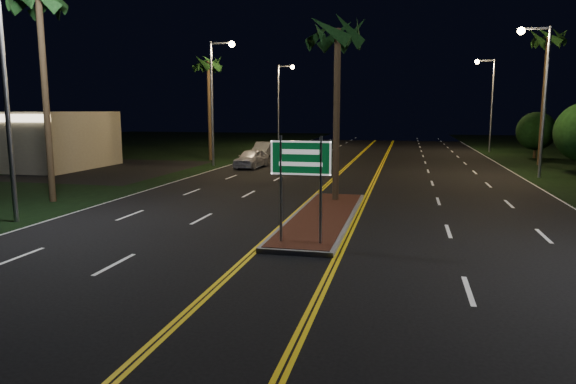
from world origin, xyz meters
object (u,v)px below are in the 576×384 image
(shrub_far, at_px, (536,131))
(car_far, at_px, (263,148))
(streetlight_left_mid, at_px, (217,89))
(streetlight_left_near, at_px, (13,65))
(streetlight_right_mid, at_px, (539,84))
(streetlight_left_far, at_px, (282,96))
(car_near, at_px, (251,157))
(palm_left_far, at_px, (208,64))
(palm_median, at_px, (338,34))
(palm_right_far, at_px, (548,40))
(palm_left_near, at_px, (38,1))
(median_island, at_px, (323,217))
(highway_sign, at_px, (301,168))
(streetlight_right_far, at_px, (488,94))

(shrub_far, height_order, car_far, shrub_far)
(streetlight_left_mid, height_order, car_far, streetlight_left_mid)
(streetlight_left_near, xyz_separation_m, streetlight_right_mid, (21.23, 18.00, 0.00))
(streetlight_left_far, bearing_deg, car_near, -82.38)
(palm_left_far, relative_size, car_near, 1.87)
(shrub_far, bearing_deg, palm_median, -118.42)
(streetlight_left_far, relative_size, streetlight_right_mid, 1.00)
(palm_median, bearing_deg, palm_right_far, 56.72)
(streetlight_left_near, xyz_separation_m, streetlight_left_far, (0.00, 40.00, 0.00))
(streetlight_left_near, relative_size, car_far, 1.98)
(palm_left_near, distance_m, car_near, 17.94)
(car_far, bearing_deg, streetlight_left_near, -97.19)
(median_island, distance_m, streetlight_left_mid, 20.80)
(streetlight_left_near, bearing_deg, highway_sign, -6.47)
(median_island, bearing_deg, highway_sign, -90.00)
(palm_median, bearing_deg, shrub_far, 61.58)
(palm_left_near, bearing_deg, shrub_far, 46.79)
(palm_right_far, distance_m, car_near, 23.24)
(palm_left_far, bearing_deg, median_island, -58.64)
(streetlight_right_mid, bearing_deg, streetlight_left_mid, 174.62)
(streetlight_right_far, relative_size, palm_median, 1.08)
(streetlight_left_near, height_order, streetlight_right_far, same)
(median_island, bearing_deg, palm_left_near, 175.43)
(highway_sign, bearing_deg, palm_left_near, 157.40)
(car_far, bearing_deg, shrub_far, 3.77)
(highway_sign, bearing_deg, median_island, 90.00)
(shrub_far, xyz_separation_m, car_far, (-23.30, -3.57, -1.58))
(median_island, height_order, highway_sign, highway_sign)
(streetlight_right_mid, bearing_deg, highway_sign, -118.93)
(median_island, relative_size, palm_left_near, 1.05)
(palm_left_near, relative_size, palm_right_far, 0.95)
(median_island, distance_m, palm_left_far, 25.76)
(streetlight_right_mid, relative_size, palm_left_far, 1.02)
(median_island, relative_size, palm_right_far, 1.00)
(streetlight_right_far, bearing_deg, highway_sign, -105.15)
(streetlight_left_near, bearing_deg, car_near, 81.93)
(streetlight_left_near, bearing_deg, streetlight_right_far, 60.81)
(streetlight_left_mid, height_order, car_near, streetlight_left_mid)
(palm_median, bearing_deg, median_island, -90.00)
(median_island, bearing_deg, palm_right_far, 60.90)
(highway_sign, height_order, streetlight_left_near, streetlight_left_near)
(streetlight_left_mid, bearing_deg, median_island, -58.02)
(highway_sign, relative_size, streetlight_right_mid, 0.36)
(streetlight_right_far, bearing_deg, median_island, -106.87)
(streetlight_right_mid, bearing_deg, car_far, 152.59)
(highway_sign, xyz_separation_m, streetlight_left_mid, (-10.61, 21.20, 3.25))
(streetlight_left_mid, bearing_deg, palm_left_far, 118.67)
(palm_left_near, bearing_deg, highway_sign, -22.60)
(streetlight_left_mid, xyz_separation_m, palm_right_far, (23.41, 6.00, 3.49))
(streetlight_right_far, bearing_deg, car_near, -134.85)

